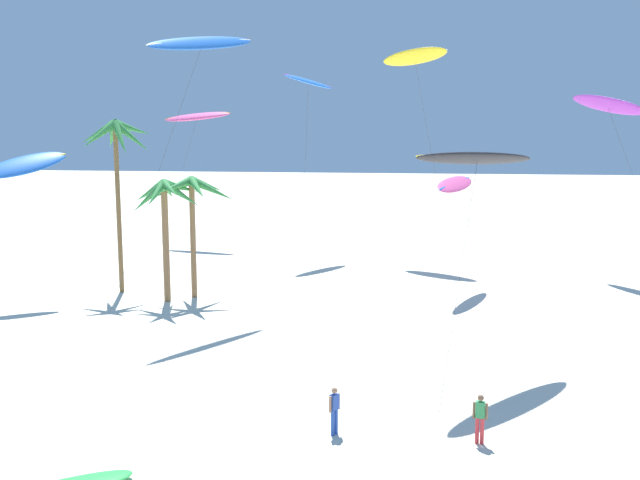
% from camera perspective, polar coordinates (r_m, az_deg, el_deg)
% --- Properties ---
extents(palm_tree_0, '(4.62, 4.24, 10.75)m').
position_cam_1_polar(palm_tree_0, '(47.71, -15.24, 6.89)').
color(palm_tree_0, brown).
rests_on(palm_tree_0, ground).
extents(palm_tree_1, '(4.38, 4.60, 7.31)m').
position_cam_1_polar(palm_tree_1, '(44.75, -11.70, 2.94)').
color(palm_tree_1, olive).
rests_on(palm_tree_1, ground).
extents(palm_tree_2, '(5.29, 5.18, 7.41)m').
position_cam_1_polar(palm_tree_2, '(45.48, -9.72, 3.43)').
color(palm_tree_2, olive).
rests_on(palm_tree_2, ground).
extents(flying_kite_0, '(5.80, 4.45, 16.40)m').
position_cam_1_polar(flying_kite_0, '(59.00, 7.20, 13.67)').
color(flying_kite_0, yellow).
rests_on(flying_kite_0, ground).
extents(flying_kite_1, '(4.57, 12.36, 7.38)m').
position_cam_1_polar(flying_kite_1, '(47.24, 10.25, 4.22)').
color(flying_kite_1, '#EA5193').
rests_on(flying_kite_1, ground).
extents(flying_kite_3, '(6.17, 9.89, 15.72)m').
position_cam_1_polar(flying_kite_3, '(42.52, -8.95, 14.58)').
color(flying_kite_3, blue).
rests_on(flying_kite_3, ground).
extents(flying_kite_4, '(4.18, 4.95, 14.38)m').
position_cam_1_polar(flying_kite_4, '(59.30, -0.89, 11.95)').
color(flying_kite_4, blue).
rests_on(flying_kite_4, ground).
extents(flying_kite_5, '(4.73, 10.90, 9.24)m').
position_cam_1_polar(flying_kite_5, '(47.32, -21.57, 5.34)').
color(flying_kite_5, blue).
rests_on(flying_kite_5, ground).
extents(flying_kite_6, '(6.07, 8.61, 9.68)m').
position_cam_1_polar(flying_kite_6, '(32.07, 11.90, 6.11)').
color(flying_kite_6, black).
rests_on(flying_kite_6, ground).
extents(flying_kite_8, '(5.73, 8.23, 12.80)m').
position_cam_1_polar(flying_kite_8, '(54.55, 21.03, 9.59)').
color(flying_kite_8, purple).
rests_on(flying_kite_8, ground).
extents(flying_kite_9, '(6.36, 10.42, 11.66)m').
position_cam_1_polar(flying_kite_9, '(66.22, -9.32, 9.25)').
color(flying_kite_9, '#EA5193').
rests_on(flying_kite_9, ground).
extents(person_near_right, '(0.50, 0.26, 1.71)m').
position_cam_1_polar(person_near_right, '(26.14, 12.08, -13.02)').
color(person_near_right, red).
rests_on(person_near_right, ground).
extents(person_mid_field, '(0.35, 0.42, 1.69)m').
position_cam_1_polar(person_mid_field, '(26.28, 1.10, -12.71)').
color(person_mid_field, '#284CA3').
rests_on(person_mid_field, ground).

